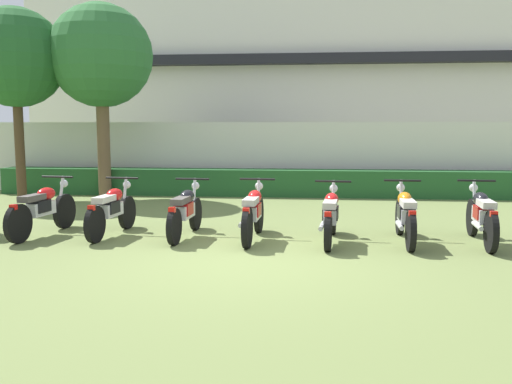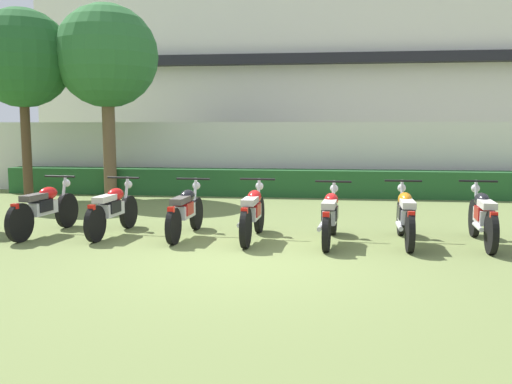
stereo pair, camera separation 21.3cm
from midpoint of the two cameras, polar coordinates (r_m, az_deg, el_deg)
name	(u,v)px [view 1 (the left image)]	position (r m, az deg, el deg)	size (l,w,h in m)	color
ground	(244,260)	(7.76, -2.05, -6.98)	(60.00, 60.00, 0.00)	olive
building	(290,74)	(23.55, 3.27, 12.03)	(19.77, 6.50, 7.99)	silver
compound_wall	(278,158)	(15.34, 1.88, 3.55)	(18.78, 0.30, 1.96)	silver
hedge_row	(276,183)	(14.70, 1.69, 0.96)	(15.02, 0.70, 0.70)	#235628
parked_car	(222,154)	(18.13, -3.82, 3.91)	(4.52, 2.11, 1.89)	silver
tree_near_inspector	(15,58)	(15.53, -23.91, 12.48)	(2.49, 2.49, 4.80)	#4C3823
tree_far_side	(101,57)	(15.19, -16.08, 13.23)	(2.65, 2.65, 4.98)	brown
motorcycle_in_row_0	(42,209)	(10.08, -21.73, -1.62)	(0.60, 1.96, 0.97)	black
motorcycle_in_row_1	(111,209)	(9.70, -15.27, -1.75)	(0.60, 1.85, 0.96)	black
motorcycle_in_row_2	(185,211)	(9.32, -7.96, -1.94)	(0.60, 1.88, 0.95)	black
motorcycle_in_row_3	(253,212)	(9.00, -0.97, -2.11)	(0.60, 1.89, 0.97)	black
motorcycle_in_row_4	(331,215)	(8.88, 7.03, -2.36)	(0.60, 1.92, 0.95)	black
motorcycle_in_row_5	(405,215)	(9.08, 14.46, -2.26)	(0.60, 1.94, 0.96)	black
motorcycle_in_row_6	(481,215)	(9.35, 21.60, -2.24)	(0.60, 1.95, 0.97)	black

